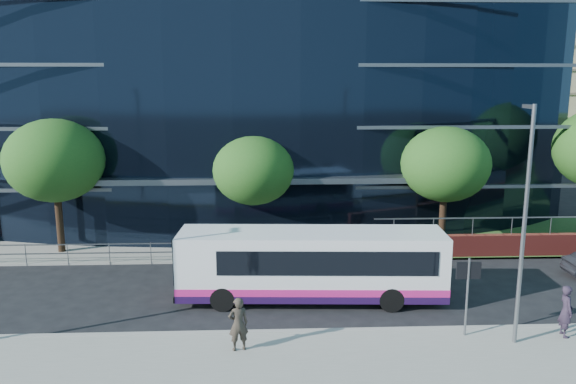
{
  "coord_description": "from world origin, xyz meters",
  "views": [
    {
      "loc": [
        -2.44,
        -19.49,
        8.92
      ],
      "look_at": [
        -1.25,
        8.0,
        3.35
      ],
      "focal_mm": 35.0,
      "sensor_mm": 36.0,
      "label": 1
    }
  ],
  "objects_px": {
    "tree_far_c": "(445,164)",
    "tree_dist_e": "(510,120)",
    "tree_far_b": "(253,170)",
    "tree_far_a": "(55,161)",
    "pedestrian_b": "(238,324)",
    "streetlight_east": "(524,219)",
    "pedestrian": "(566,311)",
    "street_sign": "(468,280)",
    "city_bus": "(313,264)"
  },
  "relations": [
    {
      "from": "tree_far_a",
      "to": "streetlight_east",
      "type": "height_order",
      "value": "streetlight_east"
    },
    {
      "from": "city_bus",
      "to": "tree_far_b",
      "type": "bearing_deg",
      "value": 111.81
    },
    {
      "from": "tree_far_c",
      "to": "streetlight_east",
      "type": "xyz_separation_m",
      "value": [
        -1.0,
        -11.17,
        -0.1
      ]
    },
    {
      "from": "street_sign",
      "to": "tree_dist_e",
      "type": "height_order",
      "value": "tree_dist_e"
    },
    {
      "from": "tree_far_b",
      "to": "city_bus",
      "type": "relative_size",
      "value": 0.56
    },
    {
      "from": "pedestrian_b",
      "to": "city_bus",
      "type": "bearing_deg",
      "value": -137.59
    },
    {
      "from": "tree_dist_e",
      "to": "tree_far_a",
      "type": "bearing_deg",
      "value": -140.04
    },
    {
      "from": "tree_far_c",
      "to": "tree_dist_e",
      "type": "xyz_separation_m",
      "value": [
        17.0,
        31.0,
        0.0
      ]
    },
    {
      "from": "tree_far_a",
      "to": "tree_dist_e",
      "type": "distance_m",
      "value": 48.27
    },
    {
      "from": "street_sign",
      "to": "streetlight_east",
      "type": "xyz_separation_m",
      "value": [
        1.5,
        -0.59,
        2.29
      ]
    },
    {
      "from": "tree_far_b",
      "to": "pedestrian_b",
      "type": "height_order",
      "value": "tree_far_b"
    },
    {
      "from": "tree_dist_e",
      "to": "street_sign",
      "type": "bearing_deg",
      "value": -115.12
    },
    {
      "from": "tree_far_a",
      "to": "street_sign",
      "type": "bearing_deg",
      "value": -31.17
    },
    {
      "from": "tree_far_b",
      "to": "city_bus",
      "type": "distance_m",
      "value": 8.26
    },
    {
      "from": "tree_far_c",
      "to": "streetlight_east",
      "type": "height_order",
      "value": "streetlight_east"
    },
    {
      "from": "city_bus",
      "to": "street_sign",
      "type": "bearing_deg",
      "value": -33.6
    },
    {
      "from": "street_sign",
      "to": "tree_far_a",
      "type": "xyz_separation_m",
      "value": [
        -17.5,
        10.59,
        2.71
      ]
    },
    {
      "from": "streetlight_east",
      "to": "pedestrian",
      "type": "distance_m",
      "value": 3.9
    },
    {
      "from": "tree_far_c",
      "to": "tree_dist_e",
      "type": "distance_m",
      "value": 35.36
    },
    {
      "from": "tree_far_a",
      "to": "tree_far_b",
      "type": "bearing_deg",
      "value": 2.86
    },
    {
      "from": "street_sign",
      "to": "tree_far_a",
      "type": "distance_m",
      "value": 20.63
    },
    {
      "from": "street_sign",
      "to": "tree_far_c",
      "type": "distance_m",
      "value": 11.14
    },
    {
      "from": "pedestrian",
      "to": "pedestrian_b",
      "type": "distance_m",
      "value": 11.26
    },
    {
      "from": "tree_far_b",
      "to": "city_bus",
      "type": "xyz_separation_m",
      "value": [
        2.53,
        -7.4,
        -2.67
      ]
    },
    {
      "from": "tree_far_a",
      "to": "pedestrian_b",
      "type": "relative_size",
      "value": 3.83
    },
    {
      "from": "tree_far_c",
      "to": "pedestrian_b",
      "type": "relative_size",
      "value": 3.58
    },
    {
      "from": "tree_far_a",
      "to": "tree_dist_e",
      "type": "bearing_deg",
      "value": 39.96
    },
    {
      "from": "tree_far_b",
      "to": "tree_far_c",
      "type": "relative_size",
      "value": 0.93
    },
    {
      "from": "streetlight_east",
      "to": "pedestrian",
      "type": "bearing_deg",
      "value": 10.92
    },
    {
      "from": "city_bus",
      "to": "pedestrian_b",
      "type": "xyz_separation_m",
      "value": [
        -2.85,
        -4.45,
        -0.48
      ]
    },
    {
      "from": "tree_far_c",
      "to": "pedestrian_b",
      "type": "bearing_deg",
      "value": -132.29
    },
    {
      "from": "tree_far_c",
      "to": "city_bus",
      "type": "distance_m",
      "value": 10.6
    },
    {
      "from": "streetlight_east",
      "to": "street_sign",
      "type": "bearing_deg",
      "value": 158.64
    },
    {
      "from": "tree_far_b",
      "to": "tree_dist_e",
      "type": "relative_size",
      "value": 0.93
    },
    {
      "from": "tree_dist_e",
      "to": "pedestrian_b",
      "type": "xyz_separation_m",
      "value": [
        -27.32,
        -42.35,
        -3.48
      ]
    },
    {
      "from": "tree_far_a",
      "to": "pedestrian_b",
      "type": "distance_m",
      "value": 15.39
    },
    {
      "from": "tree_far_c",
      "to": "tree_far_a",
      "type": "bearing_deg",
      "value": 180.0
    },
    {
      "from": "tree_far_a",
      "to": "tree_far_b",
      "type": "xyz_separation_m",
      "value": [
        10.0,
        0.5,
        -0.65
      ]
    },
    {
      "from": "city_bus",
      "to": "pedestrian",
      "type": "distance_m",
      "value": 9.27
    },
    {
      "from": "tree_far_c",
      "to": "pedestrian",
      "type": "bearing_deg",
      "value": -85.12
    },
    {
      "from": "tree_far_b",
      "to": "tree_dist_e",
      "type": "height_order",
      "value": "tree_dist_e"
    },
    {
      "from": "streetlight_east",
      "to": "pedestrian_b",
      "type": "distance_m",
      "value": 9.92
    },
    {
      "from": "tree_far_b",
      "to": "tree_dist_e",
      "type": "xyz_separation_m",
      "value": [
        27.0,
        30.5,
        0.33
      ]
    },
    {
      "from": "city_bus",
      "to": "streetlight_east",
      "type": "bearing_deg",
      "value": -30.48
    },
    {
      "from": "tree_far_a",
      "to": "pedestrian_b",
      "type": "height_order",
      "value": "tree_far_a"
    },
    {
      "from": "street_sign",
      "to": "tree_dist_e",
      "type": "xyz_separation_m",
      "value": [
        19.5,
        41.59,
        2.39
      ]
    },
    {
      "from": "tree_dist_e",
      "to": "tree_far_b",
      "type": "bearing_deg",
      "value": -131.52
    },
    {
      "from": "tree_far_b",
      "to": "city_bus",
      "type": "height_order",
      "value": "tree_far_b"
    },
    {
      "from": "street_sign",
      "to": "tree_far_c",
      "type": "bearing_deg",
      "value": 76.71
    },
    {
      "from": "street_sign",
      "to": "tree_far_a",
      "type": "height_order",
      "value": "tree_far_a"
    }
  ]
}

